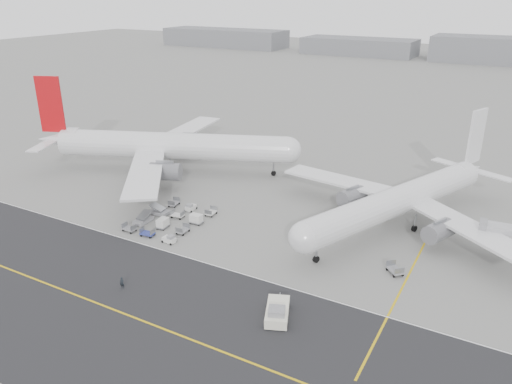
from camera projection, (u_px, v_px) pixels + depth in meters
The scene contains 8 objects.
ground at pixel (203, 254), 79.00m from camera, with size 700.00×700.00×0.00m, color gray.
taxiway at pixel (155, 325), 62.19m from camera, with size 220.00×59.00×0.03m.
airliner_a at pixel (167, 146), 112.43m from camera, with size 58.19×57.02×21.11m.
airliner_b at pixel (402, 199), 86.41m from camera, with size 47.80×48.83×17.76m.
pushback_tug at pixel (277, 312), 63.34m from camera, with size 4.79×7.68×2.20m.
gse_cluster at pixel (171, 223), 89.45m from camera, with size 16.13×19.78×1.82m, color #949499, non-canonical shape.
stray_dolly at pixel (395, 273), 73.61m from camera, with size 1.62×2.63×1.62m, color silver, non-canonical shape.
ground_crew_a at pixel (122, 283), 69.58m from camera, with size 0.64×0.42×1.77m, color black.
Camera 1 is at (40.91, -56.68, 39.00)m, focal length 35.00 mm.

